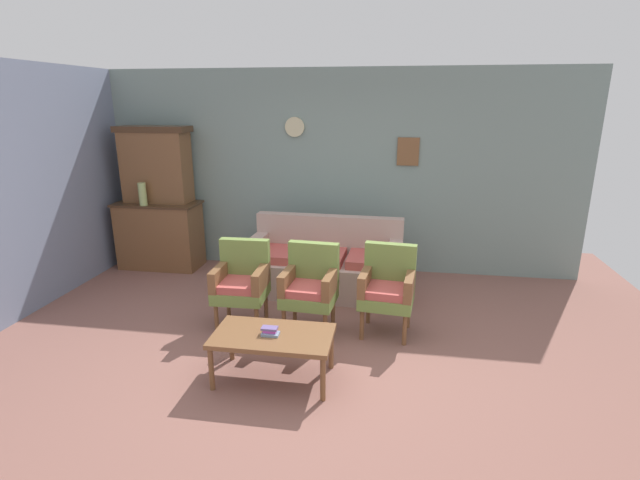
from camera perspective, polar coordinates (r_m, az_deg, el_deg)
The scene contains 11 objects.
ground_plane at distance 4.41m, azimuth -2.06°, elevation -14.71°, with size 7.68×7.68×0.00m, color #84564C.
wall_back_with_decor at distance 6.43m, azimuth 2.38°, elevation 8.19°, with size 6.40×0.09×2.70m.
side_cabinet at distance 7.01m, azimuth -18.81°, elevation 0.60°, with size 1.16×0.55×0.93m.
cabinet_upper_hutch at distance 6.89m, azimuth -19.26°, elevation 8.68°, with size 0.99×0.38×1.03m.
vase_on_cabinet at distance 6.76m, azimuth -20.72°, elevation 5.23°, with size 0.10×0.10×0.31m, color #A3B86F.
floral_couch at distance 5.82m, azimuth 0.62°, elevation -3.14°, with size 1.89×0.86×0.90m.
armchair_near_couch_end at distance 4.95m, azimuth -9.47°, elevation -4.84°, with size 0.53×0.50×0.90m.
armchair_row_middle at distance 4.77m, azimuth -1.20°, elevation -5.43°, with size 0.55×0.53×0.90m.
armchair_by_doorway at distance 4.79m, azimuth 8.20°, elevation -5.54°, with size 0.57×0.54×0.90m.
coffee_table at distance 4.03m, azimuth -5.73°, elevation -11.82°, with size 1.00×0.56×0.42m.
book_stack_on_table at distance 3.99m, azimuth -6.07°, elevation -10.94°, with size 0.15×0.10×0.06m.
Camera 1 is at (0.75, -3.69, 2.29)m, focal length 26.38 mm.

